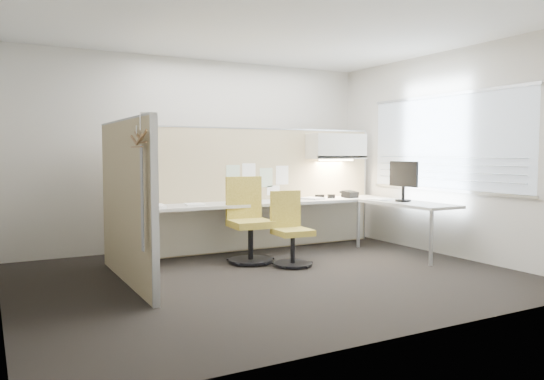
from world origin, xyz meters
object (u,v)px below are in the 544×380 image
monitor (403,178)px  desk (290,210)px  chair_left (290,231)px  chair_right (248,223)px  phone (350,194)px

monitor → desk: bearing=59.0°
chair_left → chair_right: size_ratio=0.85×
chair_right → monitor: bearing=-8.7°
desk → chair_left: (-0.42, -0.72, -0.17)m
phone → chair_right: bearing=179.4°
chair_left → phone: (1.52, 0.80, 0.35)m
desk → chair_left: bearing=-120.4°
chair_right → chair_left: bearing=-45.3°
phone → monitor: bearing=-83.9°
desk → phone: size_ratio=16.57×
chair_right → phone: chair_right is taller
desk → chair_left: size_ratio=4.36×
monitor → phone: monitor is taller
desk → chair_right: chair_right is taller
desk → phone: (1.10, 0.08, 0.18)m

